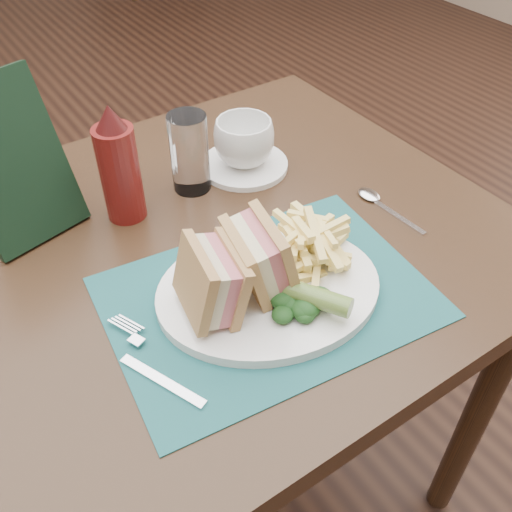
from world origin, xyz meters
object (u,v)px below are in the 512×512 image
(table_main, at_px, (215,388))
(ketchup_bottle, at_px, (118,164))
(placemat, at_px, (268,297))
(check_presenter, at_px, (13,163))
(plate, at_px, (269,290))
(coffee_cup, at_px, (244,142))
(drinking_glass, at_px, (189,153))
(sandwich_half_b, at_px, (245,260))
(saucer, at_px, (244,165))
(sandwich_half_a, at_px, (195,286))

(table_main, height_order, ketchup_bottle, ketchup_bottle)
(placemat, height_order, check_presenter, check_presenter)
(plate, distance_m, coffee_cup, 0.31)
(placemat, bearing_deg, drinking_glass, 81.57)
(check_presenter, bearing_deg, drinking_glass, -23.13)
(coffee_cup, distance_m, ketchup_bottle, 0.23)
(sandwich_half_b, height_order, saucer, sandwich_half_b)
(ketchup_bottle, height_order, check_presenter, check_presenter)
(plate, bearing_deg, table_main, 111.80)
(sandwich_half_a, relative_size, saucer, 0.65)
(table_main, relative_size, sandwich_half_a, 9.29)
(check_presenter, bearing_deg, saucer, -20.46)
(saucer, relative_size, coffee_cup, 1.48)
(sandwich_half_b, relative_size, coffee_cup, 0.99)
(drinking_glass, relative_size, ketchup_bottle, 0.70)
(ketchup_bottle, bearing_deg, check_presenter, 159.93)
(sandwich_half_b, distance_m, drinking_glass, 0.27)
(coffee_cup, height_order, check_presenter, check_presenter)
(placemat, distance_m, sandwich_half_b, 0.07)
(table_main, distance_m, coffee_cup, 0.47)
(placemat, relative_size, sandwich_half_b, 4.17)
(sandwich_half_b, height_order, drinking_glass, drinking_glass)
(plate, bearing_deg, drinking_glass, 97.60)
(placemat, distance_m, saucer, 0.31)
(placemat, distance_m, check_presenter, 0.40)
(sandwich_half_b, bearing_deg, sandwich_half_a, -166.29)
(sandwich_half_a, bearing_deg, placemat, 2.11)
(placemat, xyz_separation_m, saucer, (0.14, 0.28, 0.00))
(sandwich_half_a, height_order, sandwich_half_b, sandwich_half_b)
(sandwich_half_b, height_order, check_presenter, check_presenter)
(plate, height_order, saucer, plate)
(sandwich_half_a, distance_m, saucer, 0.36)
(plate, bearing_deg, sandwich_half_b, 171.58)
(sandwich_half_a, bearing_deg, ketchup_bottle, 95.75)
(sandwich_half_a, xyz_separation_m, saucer, (0.24, 0.26, -0.06))
(sandwich_half_b, bearing_deg, coffee_cup, 68.59)
(plate, height_order, ketchup_bottle, ketchup_bottle)
(sandwich_half_b, xyz_separation_m, check_presenter, (-0.19, 0.30, 0.05))
(sandwich_half_b, xyz_separation_m, coffee_cup, (0.17, 0.26, -0.02))
(placemat, bearing_deg, coffee_cup, 62.57)
(placemat, distance_m, plate, 0.01)
(table_main, relative_size, saucer, 6.00)
(sandwich_half_a, relative_size, drinking_glass, 0.75)
(sandwich_half_b, height_order, ketchup_bottle, ketchup_bottle)
(drinking_glass, height_order, ketchup_bottle, ketchup_bottle)
(plate, relative_size, coffee_cup, 2.96)
(drinking_glass, bearing_deg, ketchup_bottle, -176.12)
(placemat, distance_m, drinking_glass, 0.29)
(saucer, relative_size, check_presenter, 0.63)
(saucer, height_order, drinking_glass, drinking_glass)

